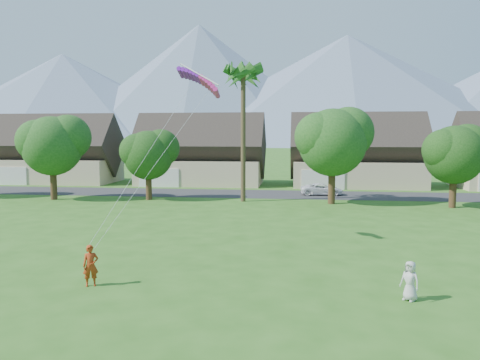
% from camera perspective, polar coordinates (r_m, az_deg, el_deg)
% --- Properties ---
extents(ground, '(500.00, 500.00, 0.00)m').
position_cam_1_polar(ground, '(15.63, -4.74, -17.68)').
color(ground, '#2D6019').
rests_on(ground, ground).
extents(street, '(90.00, 7.00, 0.01)m').
position_cam_1_polar(street, '(48.53, 3.49, -1.73)').
color(street, '#2D2D30').
rests_on(street, ground).
extents(kite_flyer, '(0.73, 0.63, 1.70)m').
position_cam_1_polar(kite_flyer, '(20.26, -17.75, -9.91)').
color(kite_flyer, '#A13312').
rests_on(kite_flyer, ground).
extents(watcher, '(0.86, 0.84, 1.49)m').
position_cam_1_polar(watcher, '(18.85, 20.01, -11.48)').
color(watcher, beige).
rests_on(watcher, ground).
extents(parked_car, '(4.38, 2.20, 1.19)m').
position_cam_1_polar(parked_car, '(48.43, 9.92, -1.11)').
color(parked_car, white).
rests_on(parked_car, ground).
extents(mountain_ridge, '(540.00, 240.00, 70.00)m').
position_cam_1_polar(mountain_ridge, '(275.10, 8.73, 10.29)').
color(mountain_ridge, slate).
rests_on(mountain_ridge, ground).
extents(houses_row, '(72.75, 8.19, 8.86)m').
position_cam_1_polar(houses_row, '(57.16, 4.57, 2.83)').
color(houses_row, beige).
rests_on(houses_row, ground).
extents(tree_row, '(62.27, 6.67, 8.45)m').
position_cam_1_polar(tree_row, '(42.18, 1.46, 3.84)').
color(tree_row, '#47301C').
rests_on(tree_row, ground).
extents(fan_palm, '(3.00, 3.00, 13.80)m').
position_cam_1_polar(fan_palm, '(43.21, 0.40, 13.07)').
color(fan_palm, '#4C3D26').
rests_on(fan_palm, ground).
extents(parafoil_kite, '(2.70, 1.19, 0.50)m').
position_cam_1_polar(parafoil_kite, '(25.95, -4.82, 12.14)').
color(parafoil_kite, purple).
rests_on(parafoil_kite, ground).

